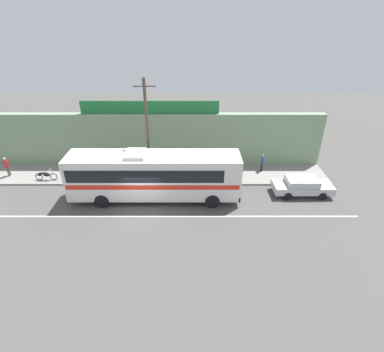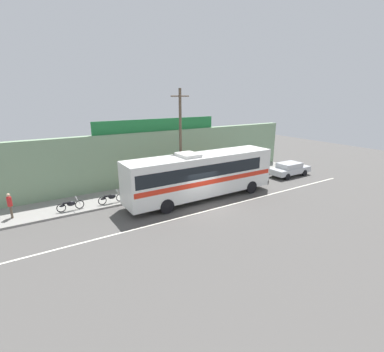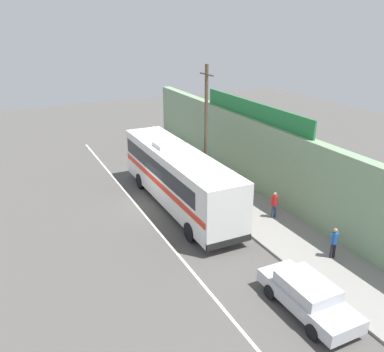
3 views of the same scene
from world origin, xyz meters
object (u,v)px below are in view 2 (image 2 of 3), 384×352
Objects in this scene: motorcycle_green at (111,198)px; pedestrian_far_right at (10,204)px; pedestrian_by_curb at (248,162)px; parked_car at (290,169)px; utility_pole at (180,140)px; pedestrian_far_left at (213,168)px; intercity_bus at (201,173)px; motorcycle_purple at (70,205)px; motorcycle_orange at (134,193)px.

pedestrian_far_right reaches higher than motorcycle_green.
parked_car is at bearing -56.90° from pedestrian_by_curb.
utility_pole reaches higher than pedestrian_by_curb.
utility_pole is 10.23m from pedestrian_by_curb.
pedestrian_far_left is 17.02m from pedestrian_far_right.
motorcycle_green is (-6.44, 2.41, -1.50)m from intercity_bus.
utility_pole is 5.28× the size of pedestrian_by_curb.
intercity_bus is 11.38m from parked_car.
parked_car is at bearing -5.42° from motorcycle_purple.
pedestrian_far_right reaches higher than motorcycle_purple.
motorcycle_orange is at bearing -169.41° from pedestrian_far_left.
parked_car is 2.30× the size of motorcycle_orange.
intercity_bus reaches higher than pedestrian_far_left.
intercity_bus is at bearing -135.36° from pedestrian_far_left.
motorcycle_green is 10.84m from pedestrian_far_left.
pedestrian_far_right is (-12.75, 3.30, -0.94)m from intercity_bus.
utility_pole is 7.09m from motorcycle_green.
parked_car is at bearing -7.80° from utility_pole.
pedestrian_far_right is (-8.19, 0.75, 0.56)m from motorcycle_orange.
pedestrian_far_right is at bearing 172.03° from motorcycle_green.
utility_pole is (-11.80, 1.62, 3.70)m from parked_car.
pedestrian_far_left reaches higher than parked_car.
pedestrian_far_right reaches higher than motorcycle_orange.
parked_car is 4.31m from pedestrian_by_curb.
pedestrian_by_curb is 0.93× the size of pedestrian_far_right.
utility_pole reaches higher than motorcycle_orange.
motorcycle_orange is (-4.05, 0.34, -3.87)m from utility_pole.
motorcycle_green is at bearing -170.56° from pedestrian_far_left.
motorcycle_orange is at bearing 172.96° from parked_car.
parked_car is 2.28× the size of motorcycle_green.
pedestrian_far_right is (-12.24, 1.09, -3.31)m from utility_pole.
parked_car is 7.92m from pedestrian_far_left.
motorcycle_purple is 13.63m from pedestrian_far_left.
pedestrian_by_curb is 1.00× the size of pedestrian_far_left.
motorcycle_orange is at bearing 4.01° from motorcycle_green.
parked_car is 0.54× the size of utility_pole.
pedestrian_far_left is (8.80, 1.65, 0.49)m from motorcycle_orange.
pedestrian_far_left is at bearing -179.98° from pedestrian_by_curb.
parked_car is 2.83× the size of pedestrian_by_curb.
parked_car is 17.83m from motorcycle_green.
pedestrian_by_curb is 21.71m from pedestrian_far_right.
intercity_bus is 7.87× the size of pedestrian_by_curb.
pedestrian_by_curb is at bearing 123.10° from parked_car.
motorcycle_purple is 18.30m from pedestrian_by_curb.
intercity_bus reaches higher than motorcycle_green.
motorcycle_purple and motorcycle_green have the same top height.
motorcycle_purple is (-8.76, 0.33, -3.87)m from utility_pole.
parked_car is at bearing -5.87° from motorcycle_green.
parked_car is 15.97m from motorcycle_orange.
intercity_bus is at bearing -20.53° from motorcycle_green.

